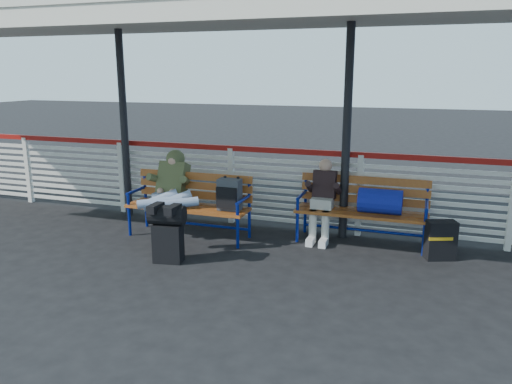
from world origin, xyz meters
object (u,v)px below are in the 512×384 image
at_px(luggage_stack, 168,231).
at_px(suitcase_side, 441,240).
at_px(companion_person, 323,199).
at_px(bench_right, 371,203).
at_px(traveler_man, 169,196).
at_px(bench_left, 201,198).

distance_m(luggage_stack, suitcase_side, 3.47).
bearing_deg(suitcase_side, companion_person, 148.45).
xyz_separation_m(companion_person, suitcase_side, (1.60, -0.30, -0.34)).
xyz_separation_m(bench_right, traveler_man, (-2.67, -0.84, 0.08)).
xyz_separation_m(bench_left, companion_person, (1.67, 0.48, 0.01)).
bearing_deg(traveler_man, bench_right, 17.44).
distance_m(luggage_stack, traveler_man, 0.81).
xyz_separation_m(bench_right, suitcase_side, (0.93, -0.31, -0.34)).
bearing_deg(luggage_stack, bench_left, 81.11).
relative_size(bench_right, suitcase_side, 3.55).
bearing_deg(bench_left, bench_right, 11.85).
distance_m(luggage_stack, bench_left, 1.05).
bearing_deg(bench_left, luggage_stack, -89.16).
bearing_deg(luggage_stack, traveler_man, 106.97).
bearing_deg(companion_person, bench_right, 0.80).
bearing_deg(luggage_stack, companion_person, 32.83).
relative_size(luggage_stack, bench_left, 0.41).
height_order(traveler_man, companion_person, traveler_man).
bearing_deg(traveler_man, companion_person, 22.57).
bearing_deg(bench_right, luggage_stack, -146.74).
height_order(bench_left, suitcase_side, bench_left).
height_order(luggage_stack, traveler_man, traveler_man).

